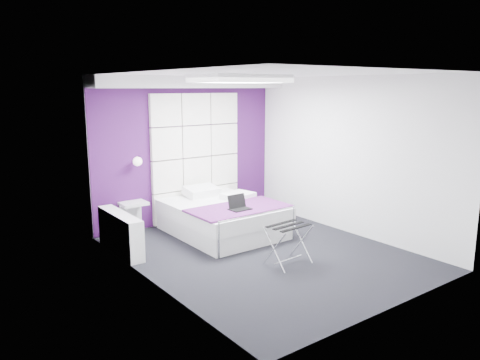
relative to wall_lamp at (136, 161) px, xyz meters
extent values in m
plane|color=black|center=(1.05, -2.06, -1.22)|extent=(4.40, 4.40, 0.00)
plane|color=white|center=(1.05, -2.06, 1.38)|extent=(4.40, 4.40, 0.00)
plane|color=white|center=(1.05, 0.14, 0.08)|extent=(3.60, 0.00, 3.60)
plane|color=white|center=(-0.75, -2.06, 0.08)|extent=(0.00, 4.40, 4.40)
plane|color=white|center=(2.85, -2.06, 0.08)|extent=(0.00, 4.40, 4.40)
cube|color=#3F114B|center=(1.05, 0.13, 0.08)|extent=(3.58, 0.02, 2.58)
cube|color=white|center=(1.05, -0.11, 1.28)|extent=(3.58, 0.50, 0.20)
sphere|color=white|center=(0.00, 0.00, 0.00)|extent=(0.15, 0.15, 0.15)
cube|color=white|center=(-0.64, -0.76, -0.92)|extent=(0.22, 1.20, 0.60)
cube|color=white|center=(1.10, -0.90, -1.08)|extent=(1.50, 1.87, 0.28)
cube|color=white|center=(1.10, -0.90, -0.82)|extent=(1.54, 1.91, 0.23)
cube|color=#41144C|center=(1.10, -1.36, -0.69)|extent=(1.60, 0.84, 0.03)
cube|color=white|center=(-0.10, -0.04, -0.70)|extent=(0.43, 0.33, 0.05)
cube|color=black|center=(1.04, -2.58, -0.67)|extent=(0.57, 0.42, 0.01)
cube|color=black|center=(1.03, -1.48, -0.67)|extent=(0.32, 0.23, 0.02)
cube|color=black|center=(1.03, -1.37, -0.55)|extent=(0.32, 0.01, 0.22)
camera|label=1|loc=(-3.16, -7.14, 1.20)|focal=35.00mm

